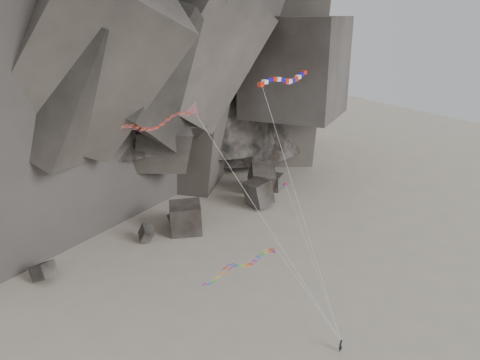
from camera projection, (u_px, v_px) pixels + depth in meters
ground at (263, 334)px, 62.76m from camera, size 260.00×260.00×0.00m
boulder_field at (174, 217)px, 90.82m from camera, size 75.89×14.85×7.77m
kite_flyer at (341, 345)px, 59.51m from camera, size 0.79×0.62×2.00m
delta_kite at (156, 122)px, 45.43m from camera, size 22.91×10.77×30.85m
banner_kite at (285, 81)px, 58.06m from camera, size 9.94×14.98×31.67m
parafoil_kite at (238, 265)px, 56.95m from camera, size 15.64×9.87×10.71m
pennant_kite at (300, 225)px, 60.55m from camera, size 0.61×11.35×17.97m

